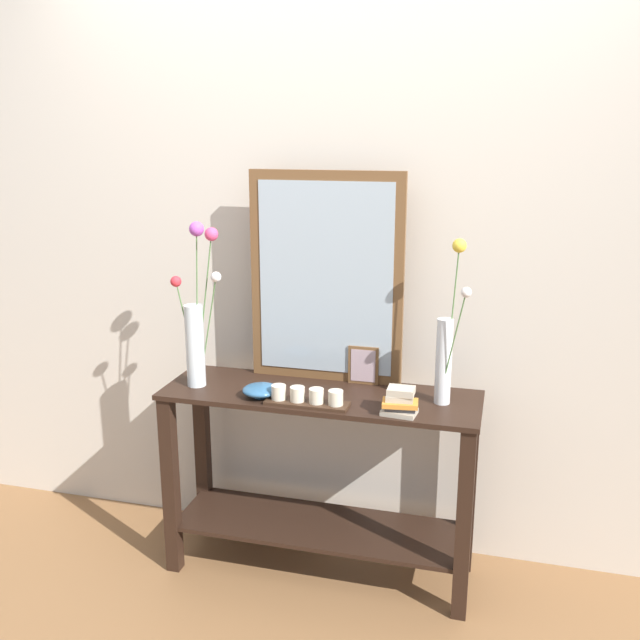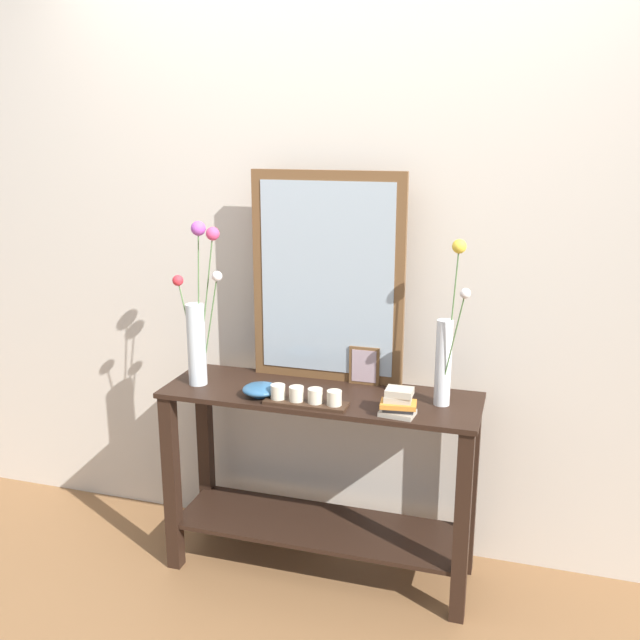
{
  "view_description": "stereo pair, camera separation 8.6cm",
  "coord_description": "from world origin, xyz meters",
  "views": [
    {
      "loc": [
        0.68,
        -2.52,
        1.78
      ],
      "look_at": [
        0.0,
        0.0,
        1.08
      ],
      "focal_mm": 39.83,
      "sensor_mm": 36.0,
      "label": 1
    },
    {
      "loc": [
        0.76,
        -2.5,
        1.78
      ],
      "look_at": [
        0.0,
        0.0,
        1.08
      ],
      "focal_mm": 39.83,
      "sensor_mm": 36.0,
      "label": 2
    }
  ],
  "objects": [
    {
      "name": "ground_plane",
      "position": [
        0.0,
        0.0,
        -0.01
      ],
      "size": [
        7.0,
        6.0,
        0.02
      ],
      "primitive_type": "cube",
      "color": "brown"
    },
    {
      "name": "wall_back",
      "position": [
        0.0,
        0.32,
        1.35
      ],
      "size": [
        6.4,
        0.08,
        2.7
      ],
      "primitive_type": "cube",
      "color": "beige",
      "rests_on": "ground"
    },
    {
      "name": "console_table",
      "position": [
        0.0,
        0.0,
        0.47
      ],
      "size": [
        1.25,
        0.39,
        0.78
      ],
      "color": "black",
      "rests_on": "ground"
    },
    {
      "name": "mirror_leaning",
      "position": [
        -0.02,
        0.17,
        1.21
      ],
      "size": [
        0.63,
        0.03,
        0.85
      ],
      "color": "brown",
      "rests_on": "console_table"
    },
    {
      "name": "tall_vase_left",
      "position": [
        -0.5,
        -0.04,
        1.03
      ],
      "size": [
        0.22,
        0.1,
        0.66
      ],
      "color": "silver",
      "rests_on": "console_table"
    },
    {
      "name": "vase_right",
      "position": [
        0.48,
        0.02,
        1.0
      ],
      "size": [
        0.12,
        0.12,
        0.63
      ],
      "color": "silver",
      "rests_on": "console_table"
    },
    {
      "name": "candle_tray",
      "position": [
        -0.02,
        -0.13,
        0.81
      ],
      "size": [
        0.32,
        0.09,
        0.07
      ],
      "color": "#382316",
      "rests_on": "console_table"
    },
    {
      "name": "picture_frame_small",
      "position": [
        0.14,
        0.15,
        0.86
      ],
      "size": [
        0.12,
        0.01,
        0.16
      ],
      "color": "brown",
      "rests_on": "console_table"
    },
    {
      "name": "decorative_bowl",
      "position": [
        -0.21,
        -0.1,
        0.81
      ],
      "size": [
        0.14,
        0.14,
        0.05
      ],
      "color": "#2D5B84",
      "rests_on": "console_table"
    },
    {
      "name": "book_stack",
      "position": [
        0.34,
        -0.13,
        0.83
      ],
      "size": [
        0.14,
        0.11,
        0.1
      ],
      "color": "#B2A893",
      "rests_on": "console_table"
    }
  ]
}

